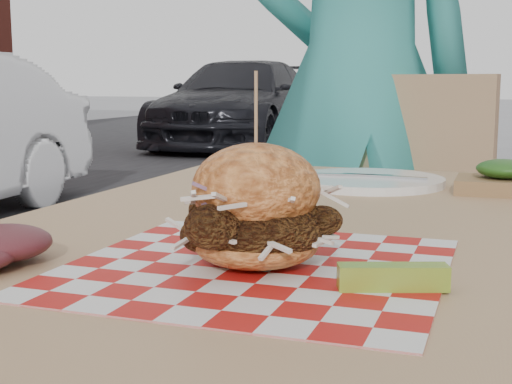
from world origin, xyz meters
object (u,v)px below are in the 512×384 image
at_px(patio_chair, 416,229).
at_px(diner, 358,80).
at_px(patio_table, 315,280).
at_px(sandwich, 256,213).
at_px(car_dark, 241,103).

bearing_deg(patio_chair, diner, 149.66).
height_order(diner, patio_chair, diner).
distance_m(diner, patio_chair, 0.47).
bearing_deg(patio_table, patio_chair, 88.76).
height_order(patio_chair, sandwich, patio_chair).
bearing_deg(patio_chair, car_dark, 125.71).
relative_size(car_dark, sandwich, 22.87).
bearing_deg(car_dark, diner, -70.14).
distance_m(patio_table, sandwich, 0.28).
height_order(diner, car_dark, diner).
bearing_deg(diner, sandwich, 77.87).
bearing_deg(diner, car_dark, -86.64).
bearing_deg(diner, patio_chair, 118.02).
bearing_deg(patio_table, car_dark, 111.10).
distance_m(car_dark, patio_table, 9.66).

